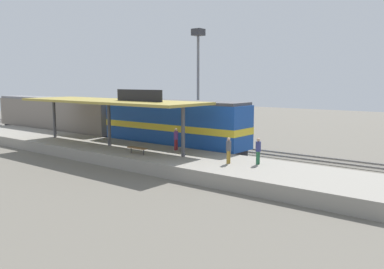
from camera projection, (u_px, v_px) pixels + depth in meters
name	position (u px, v px, depth m)	size (l,w,h in m)	color
ground_plane	(163.00, 146.00, 38.49)	(120.00, 120.00, 0.00)	#666056
track_near	(149.00, 148.00, 36.93)	(3.20, 110.00, 0.16)	#565249
track_far	(180.00, 143.00, 40.50)	(3.20, 110.00, 0.16)	#565249
platform	(110.00, 151.00, 33.30)	(6.00, 44.00, 0.90)	gray
station_canopy	(109.00, 102.00, 32.70)	(5.20, 18.00, 4.70)	#47474C
platform_bench	(137.00, 148.00, 29.16)	(0.44, 1.70, 0.50)	#333338
locomotive	(173.00, 125.00, 34.73)	(2.93, 14.43, 4.44)	#28282D
passenger_carriage_single	(56.00, 116.00, 45.81)	(2.90, 20.00, 4.24)	#28282D
light_mast	(198.00, 61.00, 41.99)	(1.10, 1.10, 11.70)	slate
person_waiting	(229.00, 149.00, 25.76)	(0.34, 0.34, 1.71)	olive
person_walking	(258.00, 150.00, 25.51)	(0.34, 0.34, 1.71)	#23603D
person_boarding	(176.00, 138.00, 30.83)	(0.34, 0.34, 1.71)	maroon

